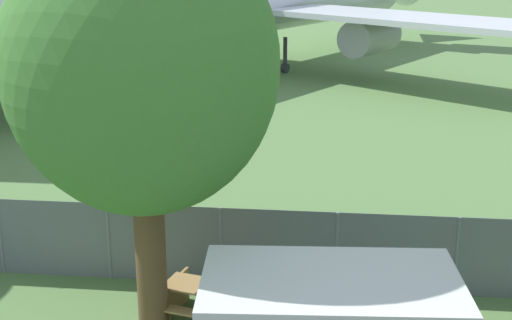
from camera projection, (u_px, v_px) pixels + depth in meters
The scene contains 4 objects.
perimeter_fence at pixel (221, 246), 15.72m from camera, with size 56.07×0.07×1.81m.
airplane at pixel (236, 0), 40.99m from camera, with size 34.16×41.59×12.75m.
picnic_bench_near_cabin at pixel (211, 300), 14.26m from camera, with size 2.20×1.82×0.76m.
tree_left_of_cabin at pixel (142, 67), 12.64m from camera, with size 4.94×4.94×7.96m.
Camera 1 is at (2.37, -4.62, 7.33)m, focal length 50.00 mm.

